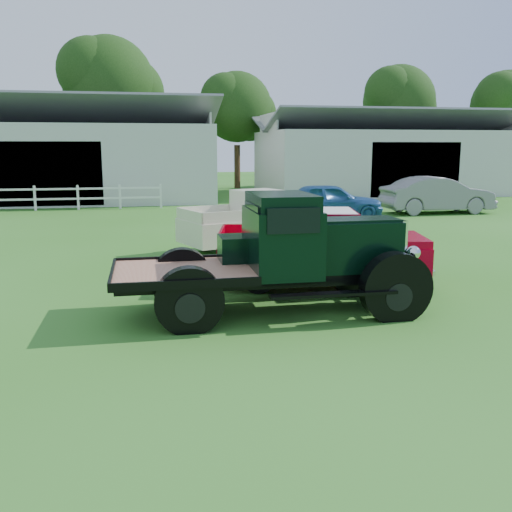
{
  "coord_description": "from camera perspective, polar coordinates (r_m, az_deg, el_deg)",
  "views": [
    {
      "loc": [
        -1.8,
        -9.02,
        3.06
      ],
      "look_at": [
        0.2,
        1.2,
        1.05
      ],
      "focal_mm": 40.0,
      "sensor_mm": 36.0,
      "label": 1
    }
  ],
  "objects": [
    {
      "name": "tree_c",
      "position": [
        42.59,
        -1.91,
        12.85
      ],
      "size": [
        5.4,
        5.4,
        9.0
      ],
      "primitive_type": null,
      "color": "black",
      "rests_on": "ground"
    },
    {
      "name": "ground",
      "position": [
        9.69,
        0.2,
        -7.48
      ],
      "size": [
        120.0,
        120.0,
        0.0
      ],
      "primitive_type": "plane",
      "color": "#286B16"
    },
    {
      "name": "white_pickup",
      "position": [
        16.9,
        0.29,
        3.5
      ],
      "size": [
        5.11,
        3.37,
        1.75
      ],
      "primitive_type": null,
      "rotation": [
        0.0,
        0.0,
        0.35
      ],
      "color": "beige",
      "rests_on": "ground"
    },
    {
      "name": "vintage_flatbed",
      "position": [
        10.5,
        1.97,
        0.21
      ],
      "size": [
        5.6,
        2.22,
        2.22
      ],
      "primitive_type": null,
      "rotation": [
        0.0,
        0.0,
        0.0
      ],
      "color": "black",
      "rests_on": "ground"
    },
    {
      "name": "misc_car_blue",
      "position": [
        24.77,
        7.43,
        5.5
      ],
      "size": [
        4.6,
        2.18,
        1.52
      ],
      "primitive_type": "imported",
      "rotation": [
        0.0,
        0.0,
        1.48
      ],
      "color": "#23538D",
      "rests_on": "ground"
    },
    {
      "name": "tree_d",
      "position": [
        47.39,
        14.01,
        12.95
      ],
      "size": [
        6.0,
        6.0,
        10.0
      ],
      "primitive_type": null,
      "color": "black",
      "rests_on": "ground"
    },
    {
      "name": "red_pickup",
      "position": [
        12.7,
        6.5,
        0.84
      ],
      "size": [
        4.94,
        2.73,
        1.7
      ],
      "primitive_type": null,
      "rotation": [
        0.0,
        0.0,
        -0.21
      ],
      "color": "#AA0019",
      "rests_on": "ground"
    },
    {
      "name": "fence_rail",
      "position": [
        29.78,
        -23.14,
        5.31
      ],
      "size": [
        14.2,
        0.16,
        1.2
      ],
      "primitive_type": null,
      "color": "white",
      "rests_on": "ground"
    },
    {
      "name": "tree_e",
      "position": [
        49.58,
        23.6,
        11.99
      ],
      "size": [
        5.7,
        5.7,
        9.5
      ],
      "primitive_type": null,
      "color": "black",
      "rests_on": "ground"
    },
    {
      "name": "misc_car_grey",
      "position": [
        27.8,
        17.69,
        5.83
      ],
      "size": [
        5.1,
        1.8,
        1.68
      ],
      "primitive_type": "imported",
      "rotation": [
        0.0,
        0.0,
        1.57
      ],
      "color": "gray",
      "rests_on": "ground"
    },
    {
      "name": "shed_right",
      "position": [
        39.33,
        12.82,
        9.99
      ],
      "size": [
        16.8,
        9.2,
        5.2
      ],
      "primitive_type": null,
      "color": "beige",
      "rests_on": "ground"
    },
    {
      "name": "tree_b",
      "position": [
        43.16,
        -14.41,
        14.16
      ],
      "size": [
        6.9,
        6.9,
        11.5
      ],
      "primitive_type": null,
      "color": "black",
      "rests_on": "ground"
    },
    {
      "name": "shed_left",
      "position": [
        35.4,
        -19.81,
        9.87
      ],
      "size": [
        18.8,
        10.2,
        5.6
      ],
      "primitive_type": null,
      "color": "beige",
      "rests_on": "ground"
    }
  ]
}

